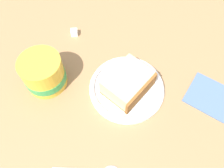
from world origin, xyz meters
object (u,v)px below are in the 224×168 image
object	(u,v)px
folded_napkin	(210,96)
sugar_cube	(74,33)
small_plate	(126,89)
tea_mug	(44,73)
cake_slice	(127,84)

from	to	relation	value
folded_napkin	sugar_cube	bearing A→B (deg)	4.94
small_plate	tea_mug	distance (cm)	20.12
cake_slice	sugar_cube	size ratio (longest dim) A/B	6.36
tea_mug	folded_napkin	distance (cm)	40.64
small_plate	folded_napkin	xyz separation A→B (cm)	(-17.69, -10.53, -0.76)
sugar_cube	cake_slice	bearing A→B (deg)	162.66
tea_mug	cake_slice	bearing A→B (deg)	-152.94
cake_slice	sugar_cube	world-z (taller)	cake_slice
tea_mug	sugar_cube	world-z (taller)	tea_mug
small_plate	sugar_cube	distance (cm)	23.52
cake_slice	sugar_cube	distance (cm)	23.93
folded_napkin	sugar_cube	world-z (taller)	sugar_cube
cake_slice	folded_napkin	size ratio (longest dim) A/B	1.12
cake_slice	tea_mug	world-z (taller)	tea_mug
small_plate	sugar_cube	xyz separation A→B (cm)	(22.44, -7.06, -0.14)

